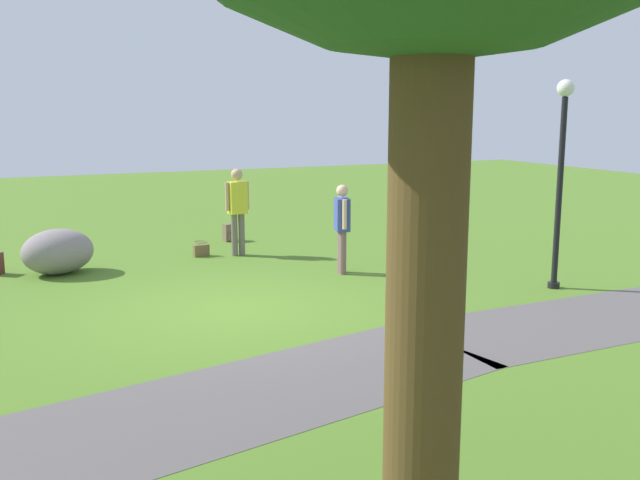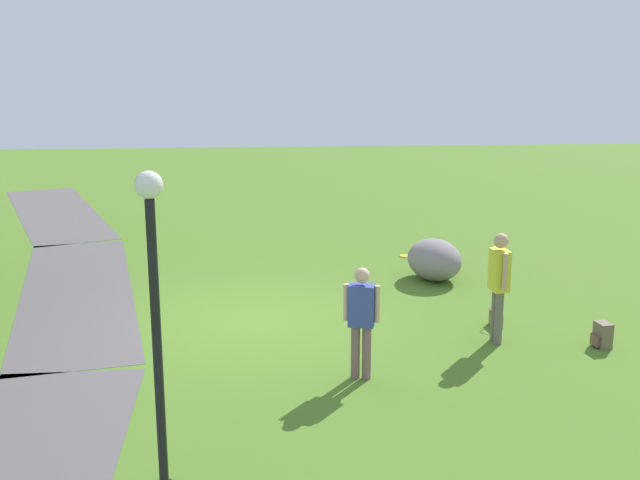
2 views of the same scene
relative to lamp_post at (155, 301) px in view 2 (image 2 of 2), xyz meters
name	(u,v)px [view 2 (image 2 of 2)]	position (x,y,z in m)	size (l,w,h in m)	color
ground_plane	(250,321)	(5.34, -0.86, -2.14)	(48.00, 48.00, 0.00)	#4E7624
footpath_segment_mid	(77,292)	(7.26, 2.50, -2.14)	(8.25, 3.63, 0.01)	#585252
footpath_segment_far	(56,212)	(14.91, 4.74, -2.14)	(8.21, 4.79, 0.01)	#585252
lamp_post	(155,301)	(0.00, 0.00, 0.00)	(0.28, 0.28, 3.47)	black
lawn_boulder	(434,260)	(7.58, -4.56, -1.73)	(1.53, 1.34, 0.83)	gray
woman_with_handbag	(499,279)	(4.05, -4.80, -1.09)	(0.52, 0.27, 1.80)	#686154
man_near_boulder	(361,315)	(2.80, -2.46, -1.20)	(0.32, 0.51, 1.64)	#7E5B5C
handbag_on_grass	(496,318)	(4.77, -5.02, -2.00)	(0.33, 0.30, 0.31)	brown
backpack_by_boulder	(443,256)	(8.66, -4.99, -1.95)	(0.35, 0.35, 0.40)	brown
spare_backpack_on_lawn	(602,335)	(3.72, -6.42, -1.95)	(0.31, 0.30, 0.40)	brown
frisbee_on_grass	(405,256)	(9.40, -4.30, -2.13)	(0.25, 0.25, 0.02)	gold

